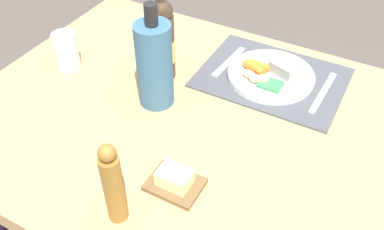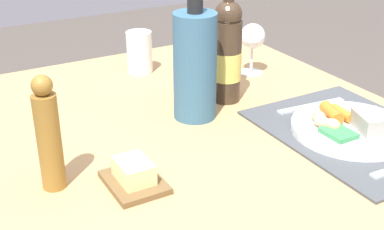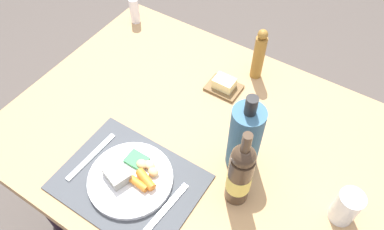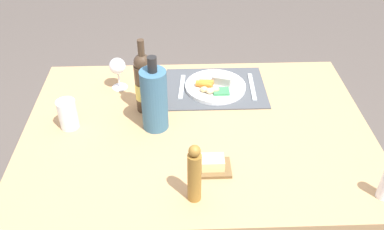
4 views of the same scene
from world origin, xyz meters
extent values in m
plane|color=#504942|center=(0.00, 0.00, 0.00)|extent=(8.00, 8.00, 0.00)
cube|color=tan|center=(0.00, 0.00, 0.73)|extent=(1.38, 1.00, 0.06)
cylinder|color=black|center=(-0.59, -0.40, 0.35)|extent=(0.07, 0.07, 0.70)
cylinder|color=black|center=(-0.59, 0.40, 0.35)|extent=(0.07, 0.07, 0.70)
cylinder|color=black|center=(0.59, 0.40, 0.35)|extent=(0.07, 0.07, 0.70)
cube|color=#43484C|center=(-0.10, -0.28, 0.76)|extent=(0.45, 0.34, 0.01)
cylinder|color=silver|center=(-0.10, -0.27, 0.77)|extent=(0.27, 0.27, 0.02)
cube|color=gray|center=(-0.13, -0.30, 0.80)|extent=(0.10, 0.08, 0.04)
cylinder|color=orange|center=(-0.05, -0.28, 0.79)|extent=(0.07, 0.03, 0.02)
cylinder|color=orange|center=(-0.04, -0.26, 0.80)|extent=(0.08, 0.05, 0.03)
ellipsoid|color=tan|center=(-0.09, -0.22, 0.79)|extent=(0.04, 0.03, 0.03)
ellipsoid|color=#DCB583|center=(-0.07, -0.21, 0.79)|extent=(0.04, 0.03, 0.03)
ellipsoid|color=tan|center=(-0.04, -0.22, 0.79)|extent=(0.04, 0.03, 0.02)
cube|color=#38894D|center=(-0.12, -0.21, 0.79)|extent=(0.07, 0.06, 0.01)
cube|color=silver|center=(-0.26, -0.28, 0.77)|extent=(0.03, 0.22, 0.00)
cube|color=silver|center=(0.06, -0.29, 0.77)|extent=(0.04, 0.19, 0.00)
cube|color=brown|center=(-0.04, 0.24, 0.76)|extent=(0.13, 0.10, 0.01)
cube|color=#F6E396|center=(-0.04, 0.24, 0.79)|extent=(0.08, 0.06, 0.04)
cylinder|color=olive|center=(0.03, 0.37, 0.85)|extent=(0.05, 0.05, 0.19)
sphere|color=olive|center=(0.03, 0.37, 0.97)|extent=(0.04, 0.04, 0.04)
cylinder|color=#3E2E20|center=(0.21, -0.13, 0.86)|extent=(0.07, 0.07, 0.21)
sphere|color=#3E2E20|center=(0.21, -0.13, 0.98)|extent=(0.07, 0.07, 0.07)
cylinder|color=#3E2E20|center=(0.21, -0.13, 1.04)|extent=(0.03, 0.03, 0.09)
cylinder|color=#E8D45E|center=(0.21, -0.13, 0.85)|extent=(0.07, 0.07, 0.07)
cylinder|color=#36617E|center=(0.16, -0.01, 0.89)|extent=(0.10, 0.10, 0.26)
cylinder|color=black|center=(0.16, -0.01, 1.04)|extent=(0.04, 0.04, 0.06)
cylinder|color=white|center=(-0.60, 0.39, 0.82)|extent=(0.04, 0.04, 0.12)
cylinder|color=silver|center=(0.51, -0.02, 0.82)|extent=(0.07, 0.07, 0.12)
cylinder|color=#A9DBD3|center=(0.51, -0.02, 0.80)|extent=(0.07, 0.07, 0.07)
camera|label=1|loc=(-0.39, 0.80, 1.58)|focal=40.07mm
camera|label=2|loc=(-0.84, 0.56, 1.31)|focal=49.17mm
camera|label=3|loc=(0.38, -0.65, 1.81)|focal=34.21mm
camera|label=4|loc=(0.07, 1.33, 1.82)|focal=39.90mm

